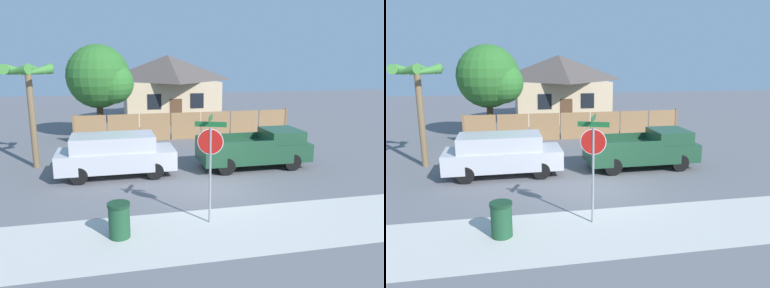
# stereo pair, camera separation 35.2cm
# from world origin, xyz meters

# --- Properties ---
(ground_plane) EXTENTS (80.00, 80.00, 0.00)m
(ground_plane) POSITION_xyz_m (0.00, 0.00, 0.00)
(ground_plane) COLOR slate
(sidewalk_strip) EXTENTS (36.00, 3.20, 0.01)m
(sidewalk_strip) POSITION_xyz_m (0.00, -3.60, 0.00)
(sidewalk_strip) COLOR beige
(sidewalk_strip) RESTS_ON ground
(wooden_fence) EXTENTS (13.41, 0.12, 1.75)m
(wooden_fence) POSITION_xyz_m (0.82, 9.10, 0.83)
(wooden_fence) COLOR #997047
(wooden_fence) RESTS_ON ground
(house) EXTENTS (7.62, 8.06, 5.17)m
(house) POSITION_xyz_m (1.03, 17.56, 2.68)
(house) COLOR beige
(house) RESTS_ON ground
(oak_tree) EXTENTS (4.00, 3.81, 5.73)m
(oak_tree) POSITION_xyz_m (-4.14, 10.24, 3.73)
(oak_tree) COLOR brown
(oak_tree) RESTS_ON ground
(palm_tree) EXTENTS (2.33, 2.52, 4.66)m
(palm_tree) POSITION_xyz_m (-7.12, 4.49, 3.97)
(palm_tree) COLOR brown
(palm_tree) RESTS_ON ground
(red_suv) EXTENTS (4.89, 1.96, 1.78)m
(red_suv) POSITION_xyz_m (-3.56, 2.39, 0.96)
(red_suv) COLOR #B7B7BC
(red_suv) RESTS_ON ground
(orange_pickup) EXTENTS (4.98, 2.05, 1.72)m
(orange_pickup) POSITION_xyz_m (2.78, 2.39, 0.86)
(orange_pickup) COLOR #1E472D
(orange_pickup) RESTS_ON ground
(stop_sign) EXTENTS (0.87, 0.78, 3.29)m
(stop_sign) POSITION_xyz_m (-0.88, -2.95, 2.24)
(stop_sign) COLOR gray
(stop_sign) RESTS_ON ground
(trash_bin) EXTENTS (0.63, 0.63, 1.01)m
(trash_bin) POSITION_xyz_m (-3.59, -3.37, 0.51)
(trash_bin) COLOR #1E4C2D
(trash_bin) RESTS_ON ground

